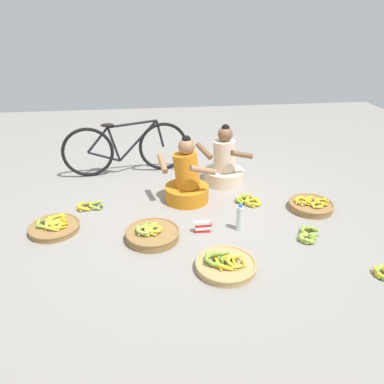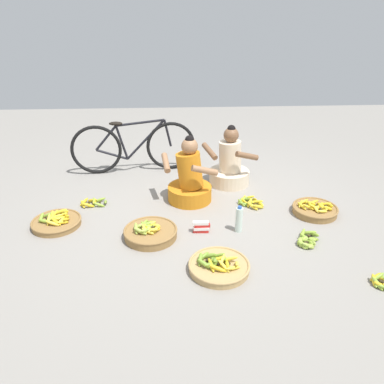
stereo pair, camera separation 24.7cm
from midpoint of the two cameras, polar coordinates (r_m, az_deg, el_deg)
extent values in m
plane|color=gray|center=(4.21, 1.54, -3.10)|extent=(10.00, 10.00, 0.00)
cylinder|color=orange|center=(4.43, 1.25, -0.19)|extent=(0.52, 0.52, 0.18)
cylinder|color=orange|center=(4.31, 1.29, 3.33)|extent=(0.42, 0.40, 0.44)
sphere|color=#9E704C|center=(4.20, 1.33, 6.99)|extent=(0.19, 0.19, 0.19)
sphere|color=black|center=(4.18, 1.34, 7.98)|extent=(0.10, 0.10, 0.10)
cylinder|color=#9E704C|center=(4.30, -2.39, 4.48)|extent=(0.11, 0.31, 0.16)
cylinder|color=#9E704C|center=(4.10, 3.69, 3.30)|extent=(0.32, 0.13, 0.16)
cylinder|color=beige|center=(4.90, 7.16, 2.28)|extent=(0.52, 0.52, 0.18)
cylinder|color=beige|center=(4.79, 7.35, 5.41)|extent=(0.39, 0.37, 0.41)
sphere|color=brown|center=(4.70, 7.55, 8.63)|extent=(0.19, 0.19, 0.19)
sphere|color=black|center=(4.67, 7.60, 9.52)|extent=(0.10, 0.10, 0.10)
cylinder|color=brown|center=(4.71, 4.23, 6.24)|extent=(0.19, 0.31, 0.16)
cylinder|color=brown|center=(4.61, 9.96, 5.46)|extent=(0.31, 0.16, 0.16)
torus|color=black|center=(5.21, -13.15, 6.27)|extent=(0.68, 0.12, 0.68)
torus|color=black|center=(5.24, -1.90, 7.05)|extent=(0.68, 0.12, 0.68)
cylinder|color=black|center=(5.17, -5.74, 7.98)|extent=(0.55, 0.09, 0.55)
cylinder|color=black|center=(5.17, -9.35, 7.46)|extent=(0.15, 0.05, 0.49)
cylinder|color=black|center=(5.10, -6.55, 10.49)|extent=(0.65, 0.10, 0.08)
cylinder|color=black|center=(5.23, -10.81, 5.65)|extent=(0.42, 0.08, 0.18)
cylinder|color=black|center=(5.15, -11.71, 8.09)|extent=(0.32, 0.07, 0.35)
cylinder|color=black|center=(5.17, -2.37, 8.99)|extent=(0.11, 0.04, 0.38)
ellipsoid|color=black|center=(5.09, -10.26, 10.27)|extent=(0.18, 0.08, 0.05)
cylinder|color=olive|center=(4.15, -18.46, -4.57)|extent=(0.50, 0.50, 0.06)
torus|color=olive|center=(4.14, -18.51, -4.23)|extent=(0.52, 0.52, 0.02)
ellipsoid|color=gold|center=(4.06, -17.05, -4.04)|extent=(0.05, 0.14, 0.09)
ellipsoid|color=gold|center=(4.11, -17.16, -3.65)|extent=(0.13, 0.12, 0.09)
ellipsoid|color=gold|center=(4.14, -18.09, -3.65)|extent=(0.14, 0.10, 0.08)
ellipsoid|color=gold|center=(4.12, -18.61, -3.98)|extent=(0.07, 0.15, 0.06)
ellipsoid|color=gold|center=(4.05, -18.48, -4.40)|extent=(0.14, 0.11, 0.08)
ellipsoid|color=gold|center=(4.04, -17.69, -4.50)|extent=(0.14, 0.09, 0.06)
sphere|color=#382D19|center=(4.09, -17.85, -4.07)|extent=(0.03, 0.03, 0.03)
ellipsoid|color=yellow|center=(4.16, -17.17, -3.26)|extent=(0.07, 0.16, 0.10)
ellipsoid|color=yellow|center=(4.20, -17.41, -2.98)|extent=(0.15, 0.12, 0.10)
ellipsoid|color=yellow|center=(4.22, -17.92, -2.93)|extent=(0.16, 0.04, 0.09)
ellipsoid|color=yellow|center=(4.21, -18.85, -3.32)|extent=(0.09, 0.16, 0.07)
ellipsoid|color=yellow|center=(4.17, -19.03, -3.52)|extent=(0.07, 0.16, 0.08)
ellipsoid|color=yellow|center=(4.12, -18.52, -3.93)|extent=(0.16, 0.08, 0.07)
ellipsoid|color=yellow|center=(4.11, -17.66, -3.85)|extent=(0.15, 0.13, 0.06)
sphere|color=#382D19|center=(4.17, -18.09, -3.46)|extent=(0.03, 0.03, 0.03)
ellipsoid|color=#8CAD38|center=(4.15, -18.99, -3.81)|extent=(0.04, 0.14, 0.06)
ellipsoid|color=#8CAD38|center=(4.21, -19.58, -3.35)|extent=(0.14, 0.04, 0.08)
ellipsoid|color=#8CAD38|center=(4.18, -20.54, -3.72)|extent=(0.05, 0.14, 0.08)
ellipsoid|color=#8CAD38|center=(4.12, -20.14, -4.24)|extent=(0.14, 0.06, 0.06)
sphere|color=#382D19|center=(4.16, -19.78, -3.79)|extent=(0.03, 0.03, 0.03)
ellipsoid|color=yellow|center=(4.07, -17.73, -4.22)|extent=(0.05, 0.16, 0.06)
ellipsoid|color=yellow|center=(4.15, -18.50, -3.65)|extent=(0.15, 0.05, 0.08)
ellipsoid|color=yellow|center=(4.11, -19.53, -4.05)|extent=(0.04, 0.15, 0.09)
ellipsoid|color=yellow|center=(4.04, -18.99, -4.58)|extent=(0.16, 0.06, 0.07)
sphere|color=#382D19|center=(4.09, -18.61, -4.14)|extent=(0.03, 0.03, 0.03)
cylinder|color=olive|center=(4.43, 19.84, -2.70)|extent=(0.49, 0.49, 0.07)
torus|color=olive|center=(4.41, 19.91, -2.29)|extent=(0.50, 0.50, 0.02)
ellipsoid|color=gold|center=(4.43, 21.96, -2.01)|extent=(0.04, 0.12, 0.08)
ellipsoid|color=gold|center=(4.46, 21.36, -1.78)|extent=(0.13, 0.09, 0.07)
ellipsoid|color=gold|center=(4.42, 20.67, -1.95)|extent=(0.11, 0.12, 0.06)
ellipsoid|color=gold|center=(4.37, 20.84, -2.25)|extent=(0.08, 0.13, 0.07)
ellipsoid|color=gold|center=(4.37, 21.67, -2.37)|extent=(0.13, 0.05, 0.08)
sphere|color=#382D19|center=(4.41, 21.33, -2.10)|extent=(0.04, 0.04, 0.04)
ellipsoid|color=gold|center=(4.44, 20.61, -1.86)|extent=(0.06, 0.15, 0.06)
ellipsoid|color=gold|center=(4.45, 19.57, -1.55)|extent=(0.14, 0.06, 0.07)
ellipsoid|color=gold|center=(4.37, 19.29, -2.01)|extent=(0.06, 0.14, 0.07)
ellipsoid|color=gold|center=(4.35, 20.07, -2.29)|extent=(0.15, 0.07, 0.07)
sphere|color=#382D19|center=(4.40, 19.96, -1.95)|extent=(0.03, 0.03, 0.03)
ellipsoid|color=yellow|center=(4.42, 19.46, -1.72)|extent=(0.06, 0.15, 0.08)
ellipsoid|color=yellow|center=(4.44, 18.86, -1.56)|extent=(0.15, 0.10, 0.05)
ellipsoid|color=yellow|center=(4.42, 18.17, -1.50)|extent=(0.15, 0.08, 0.07)
ellipsoid|color=yellow|center=(4.39, 17.88, -1.76)|extent=(0.10, 0.15, 0.05)
ellipsoid|color=yellow|center=(4.34, 18.09, -2.10)|extent=(0.09, 0.15, 0.06)
ellipsoid|color=yellow|center=(4.32, 18.99, -2.20)|extent=(0.15, 0.04, 0.09)
ellipsoid|color=yellow|center=(4.37, 19.57, -2.02)|extent=(0.11, 0.14, 0.09)
sphere|color=#382D19|center=(4.38, 18.73, -1.89)|extent=(0.03, 0.03, 0.03)
ellipsoid|color=yellow|center=(4.37, 21.19, -2.42)|extent=(0.05, 0.12, 0.05)
ellipsoid|color=yellow|center=(4.39, 20.39, -2.18)|extent=(0.12, 0.04, 0.06)
ellipsoid|color=yellow|center=(4.32, 20.09, -2.55)|extent=(0.05, 0.12, 0.06)
ellipsoid|color=yellow|center=(4.31, 20.98, -2.81)|extent=(0.12, 0.05, 0.05)
sphere|color=#382D19|center=(4.34, 20.65, -2.45)|extent=(0.03, 0.03, 0.03)
cylinder|color=olive|center=(3.75, -4.48, -6.40)|extent=(0.53, 0.53, 0.08)
torus|color=olive|center=(3.73, -4.50, -5.87)|extent=(0.54, 0.54, 0.02)
ellipsoid|color=yellow|center=(3.71, -3.36, -5.42)|extent=(0.04, 0.12, 0.08)
ellipsoid|color=yellow|center=(3.74, -3.54, -5.22)|extent=(0.11, 0.11, 0.07)
ellipsoid|color=yellow|center=(3.76, -4.48, -5.11)|extent=(0.12, 0.09, 0.07)
ellipsoid|color=yellow|center=(3.74, -4.81, -5.25)|extent=(0.09, 0.12, 0.08)
ellipsoid|color=yellow|center=(3.71, -4.89, -5.66)|extent=(0.07, 0.12, 0.06)
ellipsoid|color=yellow|center=(3.68, -4.40, -5.90)|extent=(0.12, 0.07, 0.06)
ellipsoid|color=yellow|center=(3.68, -3.62, -5.78)|extent=(0.11, 0.11, 0.07)
sphere|color=#382D19|center=(3.72, -4.14, -5.47)|extent=(0.03, 0.03, 0.03)
ellipsoid|color=#8CAD38|center=(3.78, -4.00, -5.01)|extent=(0.03, 0.12, 0.06)
ellipsoid|color=#8CAD38|center=(3.82, -4.44, -4.66)|extent=(0.12, 0.08, 0.06)
ellipsoid|color=#8CAD38|center=(3.80, -5.47, -4.84)|extent=(0.09, 0.12, 0.06)
ellipsoid|color=#8CAD38|center=(3.75, -5.52, -5.18)|extent=(0.08, 0.12, 0.07)
ellipsoid|color=#8CAD38|center=(3.73, -4.59, -5.35)|extent=(0.12, 0.06, 0.08)
sphere|color=#382D19|center=(3.78, -4.80, -5.01)|extent=(0.03, 0.03, 0.03)
ellipsoid|color=#9EB747|center=(3.70, -4.68, -5.63)|extent=(0.06, 0.15, 0.08)
ellipsoid|color=#9EB747|center=(3.76, -5.30, -5.03)|extent=(0.15, 0.09, 0.09)
ellipsoid|color=#9EB747|center=(3.76, -6.00, -5.17)|extent=(0.15, 0.09, 0.06)
ellipsoid|color=#9EB747|center=(3.70, -6.67, -5.60)|extent=(0.06, 0.15, 0.09)
ellipsoid|color=#9EB747|center=(3.66, -6.02, -6.03)|extent=(0.15, 0.08, 0.09)
ellipsoid|color=#9EB747|center=(3.66, -5.04, -5.95)|extent=(0.14, 0.13, 0.08)
sphere|color=#382D19|center=(3.71, -5.67, -5.60)|extent=(0.04, 0.04, 0.04)
ellipsoid|color=yellow|center=(3.70, -3.50, -5.61)|extent=(0.06, 0.15, 0.07)
ellipsoid|color=yellow|center=(3.74, -3.73, -5.20)|extent=(0.12, 0.13, 0.08)
ellipsoid|color=yellow|center=(3.76, -4.70, -5.05)|extent=(0.15, 0.07, 0.08)
ellipsoid|color=yellow|center=(3.73, -5.33, -5.40)|extent=(0.09, 0.15, 0.07)
ellipsoid|color=yellow|center=(3.69, -5.39, -5.73)|extent=(0.08, 0.15, 0.08)
ellipsoid|color=yellow|center=(3.66, -4.87, -6.04)|extent=(0.15, 0.09, 0.07)
ellipsoid|color=yellow|center=(3.67, -3.74, -5.82)|extent=(0.12, 0.13, 0.09)
sphere|color=#382D19|center=(3.71, -4.46, -5.58)|extent=(0.03, 0.03, 0.03)
cylinder|color=tan|center=(3.34, 6.32, -11.44)|extent=(0.53, 0.53, 0.06)
torus|color=tan|center=(3.32, 6.35, -11.03)|extent=(0.54, 0.54, 0.02)
ellipsoid|color=yellow|center=(3.29, 9.06, -10.82)|extent=(0.06, 0.15, 0.09)
ellipsoid|color=yellow|center=(3.34, 8.00, -10.13)|extent=(0.15, 0.07, 0.08)
ellipsoid|color=yellow|center=(3.30, 6.79, -10.50)|extent=(0.09, 0.14, 0.09)
ellipsoid|color=yellow|center=(3.25, 7.11, -11.27)|extent=(0.12, 0.14, 0.08)
ellipsoid|color=yellow|center=(3.25, 8.57, -11.48)|extent=(0.15, 0.09, 0.06)
sphere|color=#382D19|center=(3.30, 7.89, -10.88)|extent=(0.03, 0.03, 0.03)
ellipsoid|color=olive|center=(3.34, 7.16, -10.17)|extent=(0.04, 0.12, 0.08)
ellipsoid|color=olive|center=(3.38, 6.23, -9.66)|extent=(0.12, 0.04, 0.07)
ellipsoid|color=olive|center=(3.34, 5.33, -10.18)|extent=(0.06, 0.12, 0.05)
ellipsoid|color=olive|center=(3.30, 6.20, -10.73)|extent=(0.12, 0.05, 0.07)
sphere|color=#382D19|center=(3.34, 6.24, -10.23)|extent=(0.03, 0.03, 0.03)
ellipsoid|color=olive|center=(3.30, 5.67, -10.39)|extent=(0.05, 0.15, 0.09)
ellipsoid|color=olive|center=(3.35, 4.76, -9.75)|extent=(0.15, 0.08, 0.09)
ellipsoid|color=olive|center=(3.34, 3.80, -9.95)|extent=(0.14, 0.12, 0.08)
ellipsoid|color=olive|center=(3.30, 3.45, -10.31)|extent=(0.06, 0.15, 0.09)
ellipsoid|color=olive|center=(3.25, 4.16, -10.99)|extent=(0.14, 0.10, 0.09)
ellipsoid|color=olive|center=(3.26, 5.15, -11.06)|extent=(0.15, 0.09, 0.07)
sphere|color=#382D19|center=(3.31, 4.55, -10.47)|extent=(0.03, 0.03, 0.03)
ellipsoid|color=gold|center=(3.29, 7.59, -10.89)|extent=(0.04, 0.16, 0.07)
ellipsoid|color=gold|center=(3.33, 6.08, -10.23)|extent=(0.16, 0.05, 0.07)
ellipsoid|color=gold|center=(3.26, 5.18, -11.15)|extent=(0.07, 0.16, 0.07)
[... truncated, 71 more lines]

